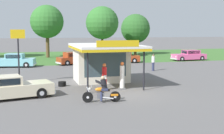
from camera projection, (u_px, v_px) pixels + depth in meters
ground_plane at (128, 94)px, 20.34m from camera, size 300.00×300.00×0.00m
grass_verge_strip at (70, 57)px, 49.06m from camera, size 120.00×24.00×0.01m
service_station_kiosk at (102, 60)px, 24.93m from camera, size 4.94×6.92×3.58m
gas_pump_nearside at (104, 78)px, 21.52m from camera, size 0.44×0.44×1.92m
gas_pump_offside at (122, 77)px, 21.87m from camera, size 0.44×0.44×1.99m
motorcycle_with_rider at (102, 91)px, 17.92m from camera, size 2.26×0.75×1.58m
featured_classic_sedan at (8, 88)px, 18.85m from camera, size 5.73×3.02×1.43m
parked_car_back_row_far_right at (14, 61)px, 35.13m from camera, size 5.33×2.86×1.57m
parked_car_back_row_centre at (122, 57)px, 39.96m from camera, size 5.07×2.62×1.50m
parked_car_second_row_spare at (189, 56)px, 42.92m from camera, size 5.00×2.11×1.46m
parked_car_back_row_centre_right at (76, 59)px, 37.87m from camera, size 5.17×3.04×1.56m
bystander_strolling_foreground at (153, 62)px, 31.81m from camera, size 0.39×0.39×1.77m
tree_oak_distant_spare at (102, 24)px, 46.53m from camera, size 5.04×5.04×7.91m
tree_oak_right at (135, 29)px, 52.35m from camera, size 5.04×5.04×7.04m
tree_oak_left at (48, 22)px, 46.77m from camera, size 5.14×5.14×8.15m
roadside_pole_sign at (18, 47)px, 23.83m from camera, size 1.10×0.12×4.31m
spare_tire_stack at (62, 84)px, 23.09m from camera, size 0.60×0.60×0.36m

